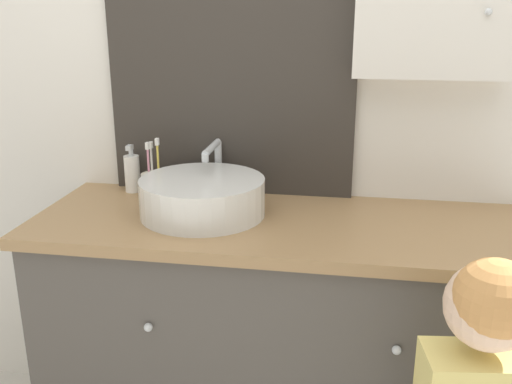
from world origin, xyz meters
The scene contains 5 objects.
wall_back centered at (0.01, 0.62, 1.28)m, with size 3.20×0.18×2.50m.
vanity_counter centered at (0.00, 0.34, 0.42)m, with size 1.47×0.53×0.84m.
sink_basin centered at (-0.24, 0.35, 0.90)m, with size 0.37×0.42×0.19m.
toothbrush_holder centered at (-0.44, 0.48, 0.89)m, with size 0.09×0.09×0.20m.
soap_dispenser centered at (-0.53, 0.53, 0.91)m, with size 0.05×0.05×0.16m.
Camera 1 is at (0.19, -1.22, 1.43)m, focal length 40.00 mm.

